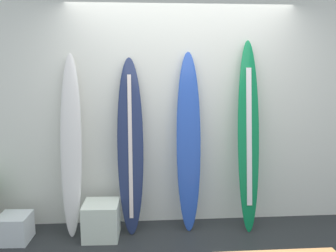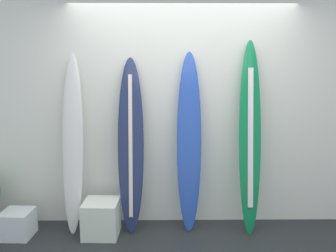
# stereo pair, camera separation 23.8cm
# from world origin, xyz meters

# --- Properties ---
(wall_back) EXTENTS (7.20, 0.20, 2.80)m
(wall_back) POSITION_xyz_m (0.00, 1.30, 1.40)
(wall_back) COLOR white
(wall_back) RESTS_ON ground
(surfboard_ivory) EXTENTS (0.23, 0.37, 1.97)m
(surfboard_ivory) POSITION_xyz_m (-1.21, 1.00, 0.97)
(surfboard_ivory) COLOR silver
(surfboard_ivory) RESTS_ON ground
(surfboard_navy) EXTENTS (0.30, 0.38, 1.93)m
(surfboard_navy) POSITION_xyz_m (-0.57, 1.00, 0.96)
(surfboard_navy) COLOR navy
(surfboard_navy) RESTS_ON ground
(surfboard_cobalt) EXTENTS (0.27, 0.33, 1.99)m
(surfboard_cobalt) POSITION_xyz_m (0.07, 1.02, 0.98)
(surfboard_cobalt) COLOR blue
(surfboard_cobalt) RESTS_ON ground
(surfboard_emerald) EXTENTS (0.25, 0.38, 2.11)m
(surfboard_emerald) POSITION_xyz_m (0.73, 0.97, 1.04)
(surfboard_emerald) COLOR #107B44
(surfboard_emerald) RESTS_ON ground
(display_block_left) EXTENTS (0.39, 0.39, 0.39)m
(display_block_left) POSITION_xyz_m (-0.89, 0.83, 0.19)
(display_block_left) COLOR white
(display_block_left) RESTS_ON ground
(display_block_center) EXTENTS (0.33, 0.33, 0.29)m
(display_block_center) POSITION_xyz_m (-1.79, 0.81, 0.14)
(display_block_center) COLOR silver
(display_block_center) RESTS_ON ground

